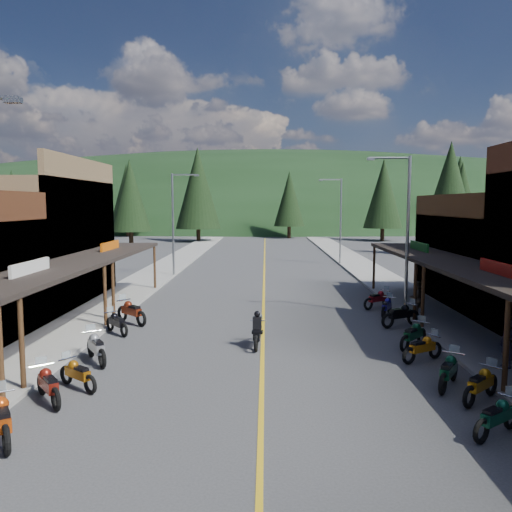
# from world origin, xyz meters

# --- Properties ---
(ground) EXTENTS (220.00, 220.00, 0.00)m
(ground) POSITION_xyz_m (0.00, 0.00, 0.00)
(ground) COLOR #38383A
(ground) RESTS_ON ground
(centerline) EXTENTS (0.15, 90.00, 0.01)m
(centerline) POSITION_xyz_m (0.00, 20.00, 0.01)
(centerline) COLOR gold
(centerline) RESTS_ON ground
(sidewalk_west) EXTENTS (3.40, 94.00, 0.15)m
(sidewalk_west) POSITION_xyz_m (-8.70, 20.00, 0.07)
(sidewalk_west) COLOR gray
(sidewalk_west) RESTS_ON ground
(sidewalk_east) EXTENTS (3.40, 94.00, 0.15)m
(sidewalk_east) POSITION_xyz_m (8.70, 20.00, 0.07)
(sidewalk_east) COLOR gray
(sidewalk_east) RESTS_ON ground
(shop_west_3) EXTENTS (10.90, 10.20, 8.20)m
(shop_west_3) POSITION_xyz_m (-13.78, 11.30, 3.52)
(shop_west_3) COLOR brown
(shop_west_3) RESTS_ON ground
(shop_east_3) EXTENTS (10.90, 10.20, 6.20)m
(shop_east_3) POSITION_xyz_m (13.75, 11.30, 2.53)
(shop_east_3) COLOR #4C2D16
(shop_east_3) RESTS_ON ground
(streetlight_1) EXTENTS (2.16, 0.18, 8.00)m
(streetlight_1) POSITION_xyz_m (-6.95, 22.00, 4.46)
(streetlight_1) COLOR gray
(streetlight_1) RESTS_ON ground
(streetlight_2) EXTENTS (2.16, 0.18, 8.00)m
(streetlight_2) POSITION_xyz_m (6.95, 8.00, 4.46)
(streetlight_2) COLOR gray
(streetlight_2) RESTS_ON ground
(streetlight_3) EXTENTS (2.16, 0.18, 8.00)m
(streetlight_3) POSITION_xyz_m (6.95, 30.00, 4.46)
(streetlight_3) COLOR gray
(streetlight_3) RESTS_ON ground
(ridge_hill) EXTENTS (310.00, 140.00, 60.00)m
(ridge_hill) POSITION_xyz_m (0.00, 135.00, 0.00)
(ridge_hill) COLOR black
(ridge_hill) RESTS_ON ground
(pine_0) EXTENTS (5.04, 5.04, 11.00)m
(pine_0) POSITION_xyz_m (-40.00, 62.00, 6.48)
(pine_0) COLOR black
(pine_0) RESTS_ON ground
(pine_1) EXTENTS (5.88, 5.88, 12.50)m
(pine_1) POSITION_xyz_m (-24.00, 70.00, 7.24)
(pine_1) COLOR black
(pine_1) RESTS_ON ground
(pine_2) EXTENTS (6.72, 6.72, 14.00)m
(pine_2) POSITION_xyz_m (-10.00, 58.00, 7.99)
(pine_2) COLOR black
(pine_2) RESTS_ON ground
(pine_3) EXTENTS (5.04, 5.04, 11.00)m
(pine_3) POSITION_xyz_m (4.00, 66.00, 6.48)
(pine_3) COLOR black
(pine_3) RESTS_ON ground
(pine_4) EXTENTS (5.88, 5.88, 12.50)m
(pine_4) POSITION_xyz_m (18.00, 60.00, 7.24)
(pine_4) COLOR black
(pine_4) RESTS_ON ground
(pine_5) EXTENTS (6.72, 6.72, 14.00)m
(pine_5) POSITION_xyz_m (34.00, 72.00, 7.99)
(pine_5) COLOR black
(pine_5) RESTS_ON ground
(pine_7) EXTENTS (5.88, 5.88, 12.50)m
(pine_7) POSITION_xyz_m (-32.00, 76.00, 7.24)
(pine_7) COLOR black
(pine_7) RESTS_ON ground
(pine_8) EXTENTS (4.48, 4.48, 10.00)m
(pine_8) POSITION_xyz_m (-22.00, 40.00, 5.98)
(pine_8) COLOR black
(pine_8) RESTS_ON ground
(pine_9) EXTENTS (4.93, 4.93, 10.80)m
(pine_9) POSITION_xyz_m (24.00, 45.00, 6.38)
(pine_9) COLOR black
(pine_9) RESTS_ON ground
(pine_10) EXTENTS (5.38, 5.38, 11.60)m
(pine_10) POSITION_xyz_m (-18.00, 50.00, 6.78)
(pine_10) COLOR black
(pine_10) RESTS_ON ground
(pine_11) EXTENTS (5.82, 5.82, 12.40)m
(pine_11) POSITION_xyz_m (20.00, 38.00, 7.19)
(pine_11) COLOR black
(pine_11) RESTS_ON ground
(bike_west_5) EXTENTS (1.79, 2.22, 1.24)m
(bike_west_5) POSITION_xyz_m (-6.17, -5.32, 0.62)
(bike_west_5) COLOR #C2430D
(bike_west_5) RESTS_ON ground
(bike_west_6) EXTENTS (1.80, 2.02, 1.16)m
(bike_west_6) POSITION_xyz_m (-6.10, -2.98, 0.58)
(bike_west_6) COLOR maroon
(bike_west_6) RESTS_ON ground
(bike_west_7) EXTENTS (1.85, 1.62, 1.06)m
(bike_west_7) POSITION_xyz_m (-5.65, -1.92, 0.53)
(bike_west_7) COLOR #99570A
(bike_west_7) RESTS_ON ground
(bike_west_8) EXTENTS (1.78, 2.19, 1.23)m
(bike_west_8) POSITION_xyz_m (-5.95, 0.65, 0.61)
(bike_west_8) COLOR gray
(bike_west_8) RESTS_ON ground
(bike_west_9) EXTENTS (1.75, 1.84, 1.09)m
(bike_west_9) POSITION_xyz_m (-6.40, 4.61, 0.54)
(bike_west_9) COLOR black
(bike_west_9) RESTS_ON ground
(bike_west_10) EXTENTS (2.19, 2.09, 1.30)m
(bike_west_10) POSITION_xyz_m (-6.25, 6.47, 0.65)
(bike_west_10) COLOR #651E0D
(bike_west_10) RESTS_ON ground
(bike_east_5) EXTENTS (1.90, 1.62, 1.08)m
(bike_east_5) POSITION_xyz_m (5.78, -4.82, 0.54)
(bike_east_5) COLOR #0E462E
(bike_east_5) RESTS_ON ground
(bike_east_6) EXTENTS (1.91, 1.83, 1.13)m
(bike_east_6) POSITION_xyz_m (6.31, -2.66, 0.57)
(bike_east_6) COLOR #AB6D0C
(bike_east_6) RESTS_ON ground
(bike_east_7) EXTENTS (1.67, 2.09, 1.17)m
(bike_east_7) POSITION_xyz_m (5.79, -1.56, 0.58)
(bike_east_7) COLOR #0C4025
(bike_east_7) RESTS_ON ground
(bike_east_8) EXTENTS (1.96, 1.53, 1.09)m
(bike_east_8) POSITION_xyz_m (5.79, 1.02, 0.55)
(bike_east_8) COLOR #C5700E
(bike_east_8) RESTS_ON ground
(bike_east_9) EXTENTS (1.88, 1.98, 1.17)m
(bike_east_9) POSITION_xyz_m (5.95, 2.69, 0.59)
(bike_east_9) COLOR #0B3A1F
(bike_east_9) RESTS_ON ground
(bike_east_10) EXTENTS (2.24, 1.65, 1.23)m
(bike_east_10) POSITION_xyz_m (6.38, 6.16, 0.62)
(bike_east_10) COLOR black
(bike_east_10) RESTS_ON ground
(bike_east_11) EXTENTS (1.39, 1.98, 1.08)m
(bike_east_11) POSITION_xyz_m (6.26, 8.35, 0.54)
(bike_east_11) COLOR navy
(bike_east_11) RESTS_ON ground
(bike_east_12) EXTENTS (2.04, 1.72, 1.16)m
(bike_east_12) POSITION_xyz_m (6.22, 10.19, 0.58)
(bike_east_12) COLOR maroon
(bike_east_12) RESTS_ON ground
(rider_on_bike) EXTENTS (0.76, 2.02, 1.51)m
(rider_on_bike) POSITION_xyz_m (-0.22, 2.76, 0.61)
(rider_on_bike) COLOR black
(rider_on_bike) RESTS_ON ground
(pedestrian_east_a) EXTENTS (0.53, 0.68, 1.66)m
(pedestrian_east_a) POSITION_xyz_m (8.31, -0.01, 0.98)
(pedestrian_east_a) COLOR #272233
(pedestrian_east_a) RESTS_ON sidewalk_east
(pedestrian_east_b) EXTENTS (0.95, 0.80, 1.70)m
(pedestrian_east_b) POSITION_xyz_m (7.67, 8.11, 1.00)
(pedestrian_east_b) COLOR brown
(pedestrian_east_b) RESTS_ON sidewalk_east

